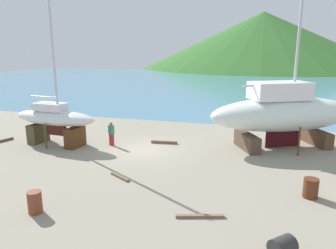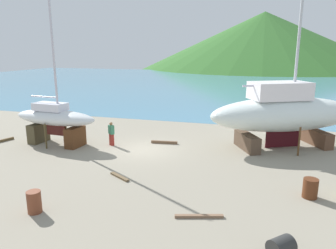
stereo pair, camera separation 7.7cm
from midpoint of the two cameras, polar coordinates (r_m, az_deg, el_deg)
name	(u,v)px [view 1 (the left image)]	position (r m, az deg, el deg)	size (l,w,h in m)	color
ground_plane	(128,163)	(18.32, -7.39, -7.01)	(44.52, 44.52, 0.00)	gray
sea_water	(221,83)	(63.26, 9.60, 7.46)	(130.94, 71.40, 0.01)	teal
headland_hill	(261,67)	(122.06, 16.40, 9.89)	(169.28, 169.28, 38.94)	#326729
sailboat_large_starboard	(55,119)	(22.62, -19.93, 0.94)	(6.31, 2.35, 10.51)	#543119
sailboat_far_slipway	(284,113)	(21.95, 20.18, 2.02)	(10.56, 7.57, 14.91)	brown
worker	(111,133)	(21.61, -10.32, -1.60)	(0.50, 0.45, 1.62)	maroon
barrel_rust_mid	(35,202)	(13.93, -23.11, -12.81)	(0.56, 0.56, 0.91)	brown
barrel_by_slipway	(282,246)	(11.21, 19.81, -20.06)	(0.63, 0.63, 0.75)	#2B2C2B
barrel_rust_near	(311,188)	(15.41, 24.29, -10.44)	(0.64, 0.64, 0.87)	#572B16
timber_plank_near	(164,142)	(21.86, -0.79, -3.24)	(1.83, 0.16, 0.19)	brown
timber_long_aft	(120,177)	(16.42, -8.82, -9.33)	(1.42, 0.20, 0.10)	brown
timber_long_fore	(200,216)	(12.78, 5.62, -16.18)	(1.90, 0.16, 0.11)	#7F5F47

